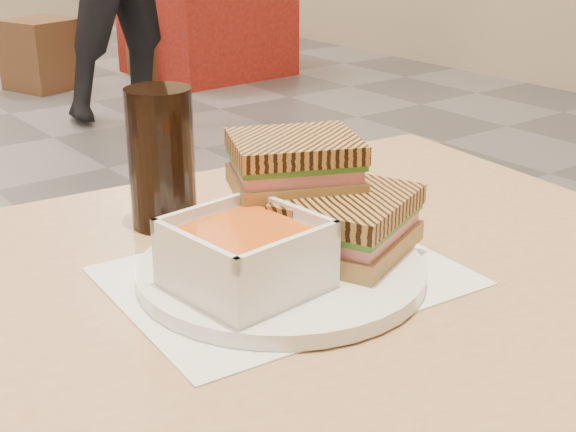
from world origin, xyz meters
TOP-DOWN VIEW (x-y plane):
  - main_table at (-0.13, -1.98)m, footprint 1.26×0.82m
  - tray_liner at (0.02, -1.99)m, footprint 0.35×0.28m
  - plate at (0.01, -1.99)m, footprint 0.28×0.28m
  - soup_bowl at (-0.04, -2.01)m, footprint 0.13×0.13m
  - panini_lower at (0.08, -2.00)m, footprint 0.17×0.16m
  - panini_upper at (0.06, -1.94)m, footprint 0.16×0.15m
  - cola_glass at (-0.01, -1.79)m, footprint 0.07×0.07m
  - bg_table_1 at (2.50, 2.18)m, footprint 0.94×0.94m
  - bg_chair_1l at (1.42, 2.40)m, footprint 0.49×0.49m
  - bg_chair_1r at (2.22, 2.29)m, footprint 0.51×0.51m

SIDE VIEW (x-z plane):
  - bg_chair_1l at x=1.42m, z-range 0.00..0.43m
  - bg_chair_1r at x=2.22m, z-range 0.00..0.49m
  - bg_table_1 at x=2.50m, z-range 0.00..0.79m
  - main_table at x=-0.13m, z-range 0.26..1.01m
  - tray_liner at x=0.02m, z-range 0.75..0.75m
  - plate at x=0.01m, z-range 0.75..0.77m
  - soup_bowl at x=-0.04m, z-range 0.76..0.83m
  - panini_lower at x=0.08m, z-range 0.77..0.83m
  - cola_glass at x=-0.01m, z-range 0.75..0.91m
  - panini_upper at x=0.06m, z-range 0.82..0.87m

